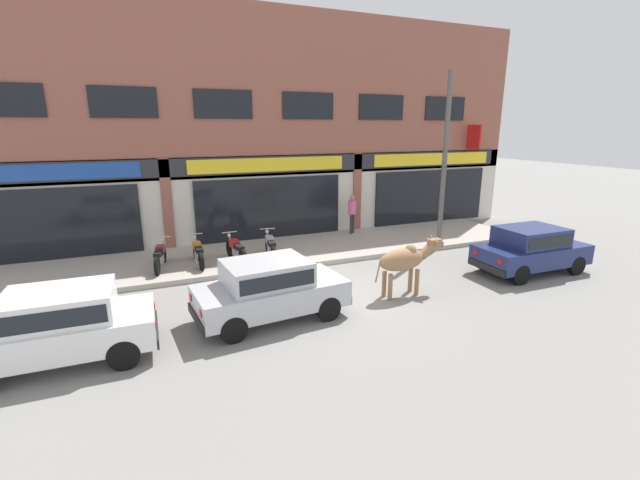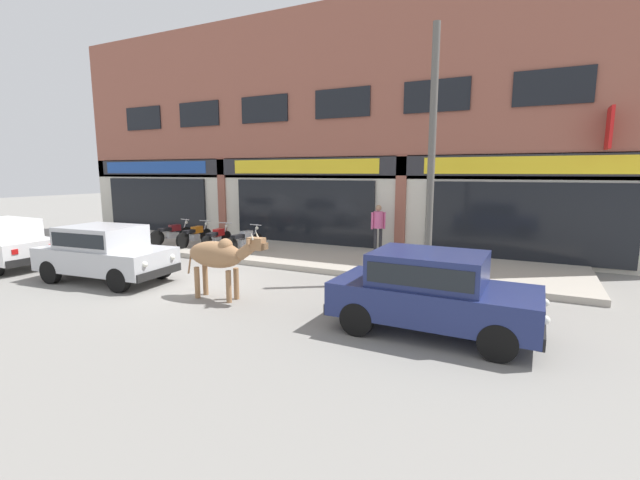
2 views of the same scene
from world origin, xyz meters
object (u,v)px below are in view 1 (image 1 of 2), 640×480
object	(u,v)px
car_1	(58,323)
motorcycle_2	(236,250)
pedestrian	(352,210)
cow	(405,260)
motorcycle_3	(270,246)
motorcycle_0	(160,256)
car_2	(531,248)
car_0	(269,287)
utility_pole	(445,161)
motorcycle_1	(198,253)

from	to	relation	value
car_1	motorcycle_2	world-z (taller)	car_1
motorcycle_2	pedestrian	xyz separation A→B (m)	(5.26, 1.96, 0.60)
cow	motorcycle_3	distance (m)	4.96
cow	car_1	distance (m)	8.06
motorcycle_0	car_2	bearing A→B (deg)	-22.52
car_0	car_2	world-z (taller)	same
motorcycle_2	pedestrian	distance (m)	5.64
car_2	motorcycle_0	world-z (taller)	car_2
car_1	motorcycle_2	distance (m)	6.36
car_1	utility_pole	bearing A→B (deg)	17.57
motorcycle_1	motorcycle_3	world-z (taller)	same
car_0	pedestrian	distance (m)	8.27
car_2	pedestrian	xyz separation A→B (m)	(-3.08, 6.17, 0.34)
motorcycle_2	motorcycle_1	bearing A→B (deg)	170.93
pedestrian	motorcycle_1	bearing A→B (deg)	-164.67
motorcycle_2	motorcycle_3	size ratio (longest dim) A/B	1.00
car_1	motorcycle_3	distance (m)	7.22
car_2	motorcycle_2	size ratio (longest dim) A/B	2.01
car_0	motorcycle_0	xyz separation A→B (m)	(-2.20, 4.51, -0.26)
cow	motorcycle_1	world-z (taller)	cow
car_0	motorcycle_0	world-z (taller)	car_0
car_2	pedestrian	world-z (taller)	pedestrian
car_2	motorcycle_1	distance (m)	10.50
motorcycle_1	pedestrian	xyz separation A→B (m)	(6.45, 1.77, 0.60)
motorcycle_0	motorcycle_3	bearing A→B (deg)	-3.37
car_0	car_2	size ratio (longest dim) A/B	1.02
cow	car_0	distance (m)	3.79
car_0	car_1	distance (m)	4.28
car_2	car_0	bearing A→B (deg)	-179.41
motorcycle_0	pedestrian	bearing A→B (deg)	12.95
motorcycle_1	utility_pole	xyz separation A→B (m)	(8.72, -1.00, 2.71)
cow	car_0	bearing A→B (deg)	-179.36
motorcycle_2	motorcycle_0	bearing A→B (deg)	174.87
car_1	utility_pole	world-z (taller)	utility_pole
car_0	motorcycle_0	distance (m)	5.03
cow	car_1	world-z (taller)	cow
motorcycle_0	utility_pole	distance (m)	10.28
car_1	car_0	bearing A→B (deg)	3.80
cow	car_1	xyz separation A→B (m)	(-8.05, -0.33, -0.19)
cow	motorcycle_1	xyz separation A→B (m)	(-4.84, 4.45, -0.45)
pedestrian	cow	bearing A→B (deg)	-104.49
car_1	motorcycle_3	size ratio (longest dim) A/B	2.02
cow	motorcycle_2	size ratio (longest dim) A/B	1.19
motorcycle_0	motorcycle_2	size ratio (longest dim) A/B	0.99
cow	car_0	world-z (taller)	cow
car_1	motorcycle_1	distance (m)	5.76
cow	utility_pole	world-z (taller)	utility_pole
motorcycle_1	motorcycle_3	bearing A→B (deg)	-4.51
cow	pedestrian	world-z (taller)	pedestrian
cow	car_1	size ratio (longest dim) A/B	0.59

